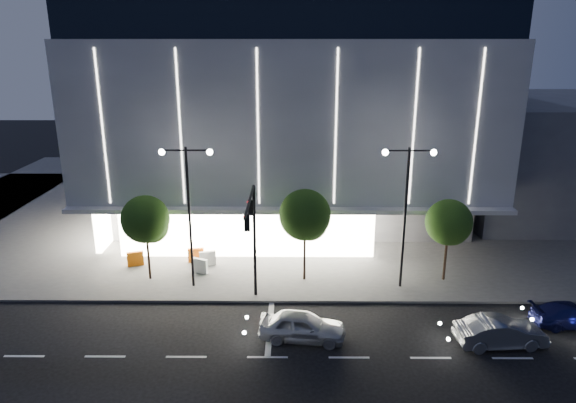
% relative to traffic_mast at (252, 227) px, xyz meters
% --- Properties ---
extents(ground, '(160.00, 160.00, 0.00)m').
position_rel_traffic_mast_xyz_m(ground, '(-1.00, -3.34, -5.03)').
color(ground, black).
rests_on(ground, ground).
extents(sidewalk_museum, '(70.00, 40.00, 0.15)m').
position_rel_traffic_mast_xyz_m(sidewalk_museum, '(4.00, 20.66, -4.95)').
color(sidewalk_museum, '#474747').
rests_on(sidewalk_museum, ground).
extents(museum, '(30.00, 25.80, 18.00)m').
position_rel_traffic_mast_xyz_m(museum, '(1.98, 18.97, 4.25)').
color(museum, '#4C4C51').
rests_on(museum, ground).
extents(annex_building, '(16.00, 20.00, 10.00)m').
position_rel_traffic_mast_xyz_m(annex_building, '(25.00, 20.66, -0.03)').
color(annex_building, '#4C4C51').
rests_on(annex_building, ground).
extents(traffic_mast, '(0.33, 5.89, 7.07)m').
position_rel_traffic_mast_xyz_m(traffic_mast, '(0.00, 0.00, 0.00)').
color(traffic_mast, black).
rests_on(traffic_mast, ground).
extents(street_lamp_west, '(3.16, 0.36, 9.00)m').
position_rel_traffic_mast_xyz_m(street_lamp_west, '(-4.00, 2.66, 0.93)').
color(street_lamp_west, black).
rests_on(street_lamp_west, ground).
extents(street_lamp_east, '(3.16, 0.36, 9.00)m').
position_rel_traffic_mast_xyz_m(street_lamp_east, '(9.00, 2.66, 0.93)').
color(street_lamp_east, black).
rests_on(street_lamp_east, ground).
extents(tree_left, '(3.02, 3.02, 5.72)m').
position_rel_traffic_mast_xyz_m(tree_left, '(-6.97, 3.68, -0.99)').
color(tree_left, black).
rests_on(tree_left, ground).
extents(tree_mid, '(3.25, 3.25, 6.15)m').
position_rel_traffic_mast_xyz_m(tree_mid, '(3.03, 3.68, -0.69)').
color(tree_mid, black).
rests_on(tree_mid, ground).
extents(tree_right, '(2.91, 2.91, 5.51)m').
position_rel_traffic_mast_xyz_m(tree_right, '(12.03, 3.68, -1.14)').
color(tree_right, black).
rests_on(tree_right, ground).
extents(car_lead, '(4.68, 2.34, 1.53)m').
position_rel_traffic_mast_xyz_m(car_lead, '(2.73, -3.20, -4.26)').
color(car_lead, '#B5B8BD').
rests_on(car_lead, ground).
extents(car_second, '(4.64, 1.96, 1.49)m').
position_rel_traffic_mast_xyz_m(car_second, '(12.76, -3.69, -4.28)').
color(car_second, '#94979B').
rests_on(car_second, ground).
extents(car_third, '(4.39, 2.04, 1.24)m').
position_rel_traffic_mast_xyz_m(car_third, '(17.39, -1.66, -4.41)').
color(car_third, '#161853').
rests_on(car_third, ground).
extents(barrier_a, '(1.12, 0.60, 1.00)m').
position_rel_traffic_mast_xyz_m(barrier_a, '(-8.52, 5.66, -4.38)').
color(barrier_a, orange).
rests_on(barrier_a, sidewalk_museum).
extents(barrier_b, '(1.11, 0.66, 1.00)m').
position_rel_traffic_mast_xyz_m(barrier_b, '(-3.90, 4.54, -4.38)').
color(barrier_b, silver).
rests_on(barrier_b, sidewalk_museum).
extents(barrier_c, '(1.13, 0.42, 1.00)m').
position_rel_traffic_mast_xyz_m(barrier_c, '(-4.48, 6.32, -4.38)').
color(barrier_c, orange).
rests_on(barrier_c, sidewalk_museum).
extents(barrier_d, '(1.13, 0.55, 1.00)m').
position_rel_traffic_mast_xyz_m(barrier_d, '(-3.58, 5.77, -4.38)').
color(barrier_d, silver).
rests_on(barrier_d, sidewalk_museum).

